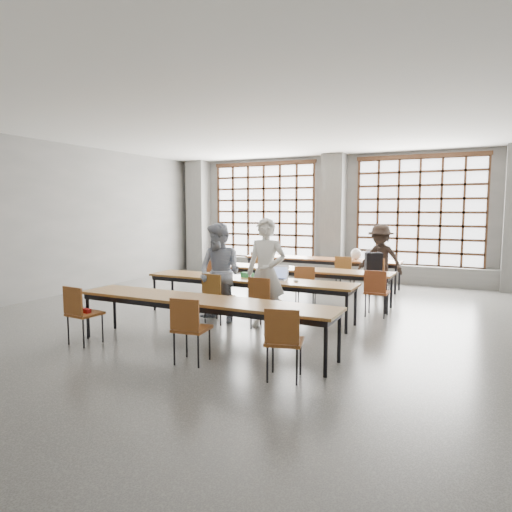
{
  "coord_description": "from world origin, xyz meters",
  "views": [
    {
      "loc": [
        3.71,
        -7.24,
        2.01
      ],
      "look_at": [
        -0.05,
        0.4,
        1.11
      ],
      "focal_mm": 32.0,
      "sensor_mm": 36.0,
      "label": 1
    }
  ],
  "objects": [
    {
      "name": "chair_near_left",
      "position": [
        -1.5,
        -2.49,
        0.54
      ],
      "size": [
        0.46,
        0.46,
        0.88
      ],
      "color": "brown",
      "rests_on": "floor"
    },
    {
      "name": "chair_near_right",
      "position": [
        1.72,
        -2.49,
        0.54
      ],
      "size": [
        0.51,
        0.51,
        0.88
      ],
      "color": "brown",
      "rests_on": "floor"
    },
    {
      "name": "window_right",
      "position": [
        2.25,
        5.42,
        1.9
      ],
      "size": [
        3.32,
        0.12,
        3.0
      ],
      "color": "white",
      "rests_on": "wall_back"
    },
    {
      "name": "laptop_front",
      "position": [
        0.47,
        0.22,
        0.79
      ],
      "size": [
        0.39,
        0.34,
        0.26
      ],
      "color": "#BBBBC0",
      "rests_on": "desk_row_c"
    },
    {
      "name": "sill_ledge",
      "position": [
        0.0,
        5.3,
        0.25
      ],
      "size": [
        9.8,
        0.35,
        0.5
      ],
      "primitive_type": "cube",
      "color": "#575755",
      "rests_on": "floor"
    },
    {
      "name": "chair_mid_centre",
      "position": [
        0.65,
        1.18,
        0.54
      ],
      "size": [
        0.5,
        0.5,
        0.88
      ],
      "color": "brown",
      "rests_on": "floor"
    },
    {
      "name": "desk_row_d",
      "position": [
        0.21,
        -1.86,
        0.66
      ],
      "size": [
        4.0,
        0.7,
        0.73
      ],
      "color": "brown",
      "rests_on": "floor"
    },
    {
      "name": "wall_left",
      "position": [
        -5.0,
        0.0,
        1.75
      ],
      "size": [
        0.0,
        11.0,
        11.0
      ],
      "primitive_type": "plane",
      "rotation": [
        1.57,
        0.0,
        1.57
      ],
      "color": "#5B5B59",
      "rests_on": "floor"
    },
    {
      "name": "window_left",
      "position": [
        -2.25,
        5.42,
        1.9
      ],
      "size": [
        3.32,
        0.12,
        3.0
      ],
      "color": "white",
      "rests_on": "wall_back"
    },
    {
      "name": "ceiling",
      "position": [
        0.0,
        0.0,
        3.5
      ],
      "size": [
        11.0,
        11.0,
        0.0
      ],
      "primitive_type": "plane",
      "rotation": [
        3.14,
        0.0,
        0.0
      ],
      "color": "silver",
      "rests_on": "floor"
    },
    {
      "name": "red_pouch",
      "position": [
        -1.49,
        -2.41,
        0.5
      ],
      "size": [
        0.21,
        0.1,
        0.06
      ],
      "primitive_type": "cube",
      "rotation": [
        0.0,
        0.0,
        -0.12
      ],
      "color": "maroon",
      "rests_on": "chair_near_left"
    },
    {
      "name": "desk_row_b",
      "position": [
        0.24,
        1.81,
        0.66
      ],
      "size": [
        4.0,
        0.7,
        0.73
      ],
      "color": "brown",
      "rests_on": "floor"
    },
    {
      "name": "student_male",
      "position": [
        0.53,
        -0.39,
        0.92
      ],
      "size": [
        0.71,
        0.5,
        1.85
      ],
      "primitive_type": "imported",
      "rotation": [
        0.0,
        0.0,
        0.09
      ],
      "color": "white",
      "rests_on": "floor"
    },
    {
      "name": "desk_row_c",
      "position": [
        -0.07,
        0.11,
        0.66
      ],
      "size": [
        4.0,
        0.7,
        0.73
      ],
      "color": "brown",
      "rests_on": "floor"
    },
    {
      "name": "chair_mid_left",
      "position": [
        -1.38,
        1.18,
        0.54
      ],
      "size": [
        0.48,
        0.48,
        0.88
      ],
      "color": "maroon",
      "rests_on": "floor"
    },
    {
      "name": "wall_back",
      "position": [
        0.0,
        5.5,
        1.75
      ],
      "size": [
        10.0,
        0.0,
        10.0
      ],
      "primitive_type": "plane",
      "rotation": [
        1.57,
        0.0,
        0.0
      ],
      "color": "#5B5B59",
      "rests_on": "floor"
    },
    {
      "name": "green_box",
      "position": [
        -0.12,
        0.19,
        0.78
      ],
      "size": [
        0.26,
        0.14,
        0.09
      ],
      "primitive_type": "cube",
      "rotation": [
        0.0,
        0.0,
        -0.2
      ],
      "color": "#2E8D44",
      "rests_on": "desk_row_c"
    },
    {
      "name": "chair_front_right",
      "position": [
        0.52,
        -0.52,
        0.54
      ],
      "size": [
        0.44,
        0.45,
        0.88
      ],
      "color": "brown",
      "rests_on": "floor"
    },
    {
      "name": "plastic_bag",
      "position": [
        0.97,
        3.97,
        0.87
      ],
      "size": [
        0.31,
        0.27,
        0.29
      ],
      "primitive_type": "ellipsoid",
      "rotation": [
        0.0,
        0.0,
        -0.28
      ],
      "color": "white",
      "rests_on": "desk_row_a"
    },
    {
      "name": "student_female",
      "position": [
        -0.37,
        -0.39,
        0.87
      ],
      "size": [
        0.95,
        0.79,
        1.75
      ],
      "primitive_type": "imported",
      "rotation": [
        0.0,
        0.0,
        -0.17
      ],
      "color": "#182648",
      "rests_on": "floor"
    },
    {
      "name": "column_left",
      "position": [
        -4.5,
        5.22,
        1.75
      ],
      "size": [
        0.6,
        0.55,
        3.5
      ],
      "primitive_type": "cube",
      "color": "#575755",
      "rests_on": "floor"
    },
    {
      "name": "desk_row_a",
      "position": [
        0.07,
        3.92,
        0.66
      ],
      "size": [
        4.0,
        0.7,
        0.73
      ],
      "color": "brown",
      "rests_on": "floor"
    },
    {
      "name": "chair_near_mid",
      "position": [
        0.42,
        -2.49,
        0.54
      ],
      "size": [
        0.47,
        0.47,
        0.88
      ],
      "color": "brown",
      "rests_on": "floor"
    },
    {
      "name": "paper_sheet_c",
      "position": [
        0.34,
        1.81,
        0.73
      ],
      "size": [
        0.33,
        0.25,
        0.0
      ],
      "primitive_type": "cube",
      "rotation": [
        0.0,
        0.0,
        -0.16
      ],
      "color": "silver",
      "rests_on": "desk_row_b"
    },
    {
      "name": "mouse",
      "position": [
        0.88,
        0.09,
        0.75
      ],
      "size": [
        0.12,
        0.1,
        0.04
      ],
      "primitive_type": "ellipsoid",
      "rotation": [
        0.0,
        0.0,
        -0.39
      ],
      "color": "white",
      "rests_on": "desk_row_c"
    },
    {
      "name": "laptop_back",
      "position": [
        1.4,
        4.03,
        0.79
      ],
      "size": [
        0.44,
        0.4,
        0.26
      ],
      "color": "silver",
      "rests_on": "desk_row_a"
    },
    {
      "name": "paper_sheet_b",
      "position": [
        -0.06,
        1.76,
        0.73
      ],
      "size": [
        0.31,
        0.23,
        0.0
      ],
      "primitive_type": "cube",
      "rotation": [
        0.0,
        0.0,
        -0.05
      ],
      "color": "white",
      "rests_on": "desk_row_b"
    },
    {
      "name": "floor",
      "position": [
        0.0,
        0.0,
        0.0
      ],
      "size": [
        11.0,
        11.0,
        0.0
      ],
      "primitive_type": "plane",
      "color": "#4E4E4B",
      "rests_on": "ground"
    },
    {
      "name": "chair_front_left",
      "position": [
        -0.38,
        -0.52,
        0.54
      ],
      "size": [
        0.46,
        0.47,
        0.88
      ],
      "color": "brown",
      "rests_on": "floor"
    },
    {
      "name": "phone",
      "position": [
        0.11,
        0.01,
        0.74
      ],
      "size": [
        0.14,
        0.11,
        0.01
      ],
      "primitive_type": "cube",
      "rotation": [
        0.0,
        0.0,
        0.4
      ],
      "color": "black",
      "rests_on": "desk_row_c"
    },
    {
      "name": "paper_sheet_a",
      "position": [
        -0.36,
        1.86,
        0.73
      ],
      "size": [
        0.35,
        0.31,
        0.0
      ],
      "primitive_type": "cube",
      "rotation": [
        0.0,
        0.0,
        0.4
      ],
      "color": "silver",
      "rests_on": "desk_row_b"
    },
    {
      "name": "backpack",
      "position": [
        1.84,
        1.86,
        0.93
      ],
      "size": [
        0.37,
        0.32,
        0.4
      ],
      "primitive_type": "cube",
      "rotation": [
        0.0,
        0.0,
        0.44
      ],
      "color": "black",
      "rests_on": "desk_row_b"
    },
    {
      "name": "chair_mid_right",
      "position": [
        2.04,
        1.18,
        0.54
      ],
      "size": [
        0.42,
        0.43,
        0.88
      ],
      "color": "brown",
      "rests_on": "floor"
    },
    {
      "name": "student_back",
      "position": [
        1.67,
        3.42,
        0.82
      ],
      "size": [
        1.15,
        0.79,
        1.64
      ],
      "primitive_type": "imported",
      "rotation": [
        0.0,
        0.0,
        -0.19
      ],
      "color": "black",
      "rests_on": "floor"
    },
    {
      "name": "chair_back_left",
      "position": [
        -1.35,
        3.3,
        0.54
      ],
      "size": [
        0.51,
        0.51,
        0.88
      ],
      "color": "brown",
      "rests_on": "floor"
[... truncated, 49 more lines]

